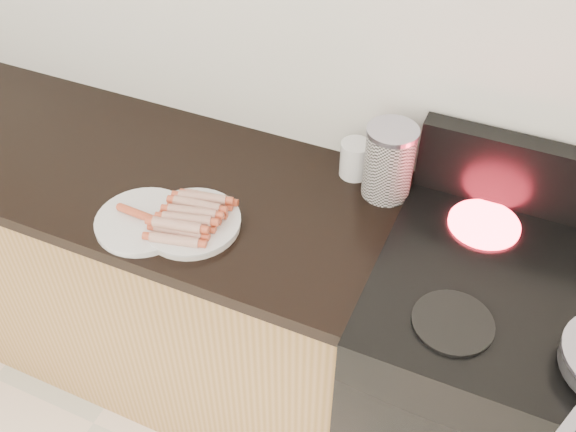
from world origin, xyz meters
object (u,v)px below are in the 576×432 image
at_px(side_plate, 144,221).
at_px(canister, 389,162).
at_px(mug, 355,159).
at_px(stove, 499,400).
at_px(main_plate, 192,224).

relative_size(side_plate, canister, 1.19).
xyz_separation_m(side_plate, mug, (0.43, 0.41, 0.04)).
distance_m(stove, mug, 0.78).
bearing_deg(main_plate, mug, 50.19).
xyz_separation_m(canister, mug, (-0.10, 0.04, -0.05)).
relative_size(main_plate, side_plate, 1.00).
bearing_deg(side_plate, canister, 35.03).
distance_m(stove, side_plate, 1.08).
height_order(main_plate, canister, canister).
bearing_deg(mug, canister, -20.91).
bearing_deg(side_plate, mug, 43.97).
bearing_deg(main_plate, side_plate, -160.39).
xyz_separation_m(main_plate, canister, (0.41, 0.33, 0.10)).
relative_size(stove, main_plate, 3.68).
distance_m(main_plate, canister, 0.53).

